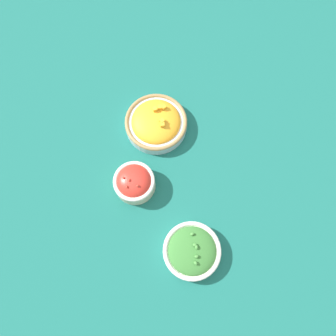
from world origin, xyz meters
TOP-DOWN VIEW (x-y plane):
  - ground_plane at (0.00, 0.00)m, footprint 3.00×3.00m
  - bowl_broccoli at (-0.20, 0.13)m, footprint 0.16×0.16m
  - bowl_squash at (0.12, -0.08)m, footprint 0.19×0.19m
  - bowl_cherry_tomatoes at (0.04, 0.10)m, footprint 0.12×0.12m

SIDE VIEW (x-z plane):
  - ground_plane at x=0.00m, z-range 0.00..0.00m
  - bowl_broccoli at x=-0.20m, z-range 0.00..0.06m
  - bowl_squash at x=0.12m, z-range -0.01..0.06m
  - bowl_cherry_tomatoes at x=0.04m, z-range 0.00..0.08m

